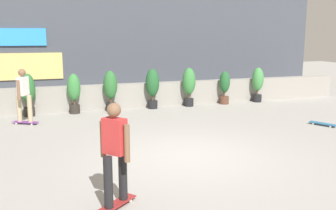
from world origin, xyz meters
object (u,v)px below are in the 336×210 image
Objects in this scene: potted_plant_6 at (225,86)px; potted_plant_7 at (258,82)px; skater_far_right at (23,94)px; skater_foreground at (115,151)px; potted_plant_2 at (74,91)px; potted_plant_3 at (110,88)px; potted_plant_4 at (152,86)px; skateboard_near_camera at (323,124)px; potted_plant_5 at (189,84)px; potted_plant_1 at (28,92)px.

potted_plant_7 is at bearing 0.00° from potted_plant_6.
skater_far_right and skater_foreground have the same top height.
potted_plant_3 reaches higher than potted_plant_2.
potted_plant_6 is 0.93× the size of potted_plant_7.
potted_plant_4 is at bearing 14.88° from skater_far_right.
potted_plant_4 reaches higher than potted_plant_3.
skateboard_near_camera is at bearing -36.26° from potted_plant_3.
potted_plant_7 is 1.73× the size of skateboard_near_camera.
potted_plant_5 is 0.87× the size of skater_far_right.
potted_plant_2 is 5.76m from potted_plant_6.
potted_plant_5 is 0.87× the size of skater_foreground.
potted_plant_5 is 2.99m from potted_plant_7.
potted_plant_3 is 1.12× the size of potted_plant_6.
potted_plant_3 is 1.04× the size of potted_plant_7.
potted_plant_2 is 1.27m from potted_plant_3.
potted_plant_6 is at bearing 106.03° from skateboard_near_camera.
potted_plant_5 is at bearing 0.00° from potted_plant_4.
skateboard_near_camera is (4.14, -4.18, -0.79)m from potted_plant_4.
potted_plant_2 is at bearing 180.00° from potted_plant_5.
potted_plant_3 is 1.55m from potted_plant_4.
potted_plant_4 is 0.87× the size of skater_foreground.
potted_plant_4 reaches higher than potted_plant_5.
potted_plant_4 reaches higher than potted_plant_6.
potted_plant_3 reaches higher than skateboard_near_camera.
skater_far_right reaches higher than potted_plant_6.
potted_plant_3 is 0.99× the size of potted_plant_5.
skater_far_right is 1.00× the size of skater_foreground.
potted_plant_5 reaches higher than skateboard_near_camera.
skater_far_right reaches higher than potted_plant_7.
potted_plant_1 is at bearing 180.00° from potted_plant_4.
potted_plant_2 is 0.82× the size of skater_foreground.
potted_plant_5 is at bearing 180.00° from potted_plant_6.
potted_plant_5 is (4.26, 0.00, 0.06)m from potted_plant_2.
skateboard_near_camera is (8.53, -3.01, -0.88)m from skater_far_right.
potted_plant_6 is (1.50, 0.00, -0.13)m from potted_plant_5.
skateboard_near_camera is (6.92, 3.44, -0.88)m from skater_foreground.
potted_plant_6 is (4.49, 0.00, -0.12)m from potted_plant_3.
skater_foreground reaches higher than potted_plant_5.
potted_plant_4 is at bearing -180.00° from potted_plant_7.
potted_plant_5 is 8.70m from skater_foreground.
potted_plant_6 is at bearing 0.00° from potted_plant_3.
potted_plant_7 is 10.48m from skater_foreground.
potted_plant_1 is 1.03× the size of potted_plant_7.
potted_plant_5 reaches higher than potted_plant_3.
skater_far_right is at bearing -168.69° from potted_plant_5.
potted_plant_1 is at bearing 180.00° from potted_plant_5.
potted_plant_2 is at bearing 180.00° from potted_plant_6.
potted_plant_3 is at bearing 180.00° from potted_plant_6.
potted_plant_5 is 1.82× the size of skateboard_near_camera.
potted_plant_5 is (1.44, 0.00, -0.00)m from potted_plant_4.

